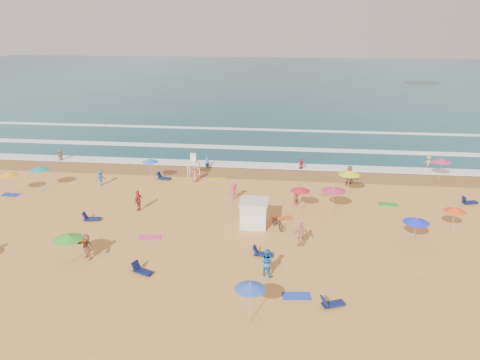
# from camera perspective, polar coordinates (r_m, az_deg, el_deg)

# --- Properties ---
(ground) EXTENTS (220.00, 220.00, 0.00)m
(ground) POSITION_cam_1_polar(r_m,az_deg,el_deg) (38.08, -4.42, -5.00)
(ground) COLOR gold
(ground) RESTS_ON ground
(ocean) EXTENTS (220.00, 140.00, 0.18)m
(ocean) POSITION_cam_1_polar(r_m,az_deg,el_deg) (119.23, 3.29, 11.87)
(ocean) COLOR #0C4756
(ocean) RESTS_ON ground
(wet_sand) EXTENTS (220.00, 220.00, 0.00)m
(wet_sand) POSITION_cam_1_polar(r_m,az_deg,el_deg) (49.55, -1.72, 0.96)
(wet_sand) COLOR olive
(wet_sand) RESTS_ON ground
(surf_foam) EXTENTS (200.00, 18.70, 0.05)m
(surf_foam) POSITION_cam_1_polar(r_m,az_deg,el_deg) (57.88, -0.48, 3.81)
(surf_foam) COLOR white
(surf_foam) RESTS_ON ground
(cabana) EXTENTS (2.00, 2.00, 2.00)m
(cabana) POSITION_cam_1_polar(r_m,az_deg,el_deg) (36.78, 1.70, -4.16)
(cabana) COLOR white
(cabana) RESTS_ON ground
(cabana_roof) EXTENTS (2.20, 2.20, 0.12)m
(cabana_roof) POSITION_cam_1_polar(r_m,az_deg,el_deg) (36.37, 1.71, -2.63)
(cabana_roof) COLOR silver
(cabana_roof) RESTS_ON cabana
(bicycle) EXTENTS (1.44, 1.93, 0.97)m
(bicycle) POSITION_cam_1_polar(r_m,az_deg,el_deg) (36.62, 4.62, -5.20)
(bicycle) COLOR black
(bicycle) RESTS_ON ground
(lifeguard_stand) EXTENTS (1.20, 1.20, 2.10)m
(lifeguard_stand) POSITION_cam_1_polar(r_m,az_deg,el_deg) (48.15, -5.69, 1.62)
(lifeguard_stand) COLOR white
(lifeguard_stand) RESTS_ON ground
(beach_umbrellas) EXTENTS (53.25, 29.80, 0.77)m
(beach_umbrellas) POSITION_cam_1_polar(r_m,az_deg,el_deg) (37.02, 0.56, -2.16)
(beach_umbrellas) COLOR #CD2D5B
(beach_umbrellas) RESTS_ON ground
(loungers) EXTENTS (51.47, 21.08, 0.34)m
(loungers) POSITION_cam_1_polar(r_m,az_deg,el_deg) (34.96, -2.59, -6.99)
(loungers) COLOR #0F124C
(loungers) RESTS_ON ground
(towels) EXTENTS (48.18, 27.07, 0.03)m
(towels) POSITION_cam_1_polar(r_m,az_deg,el_deg) (36.99, -4.50, -5.75)
(towels) COLOR red
(towels) RESTS_ON ground
(beachgoers) EXTENTS (47.82, 26.03, 2.13)m
(beachgoers) POSITION_cam_1_polar(r_m,az_deg,el_deg) (40.70, -6.38, -2.15)
(beachgoers) COLOR #BB2E58
(beachgoers) RESTS_ON ground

